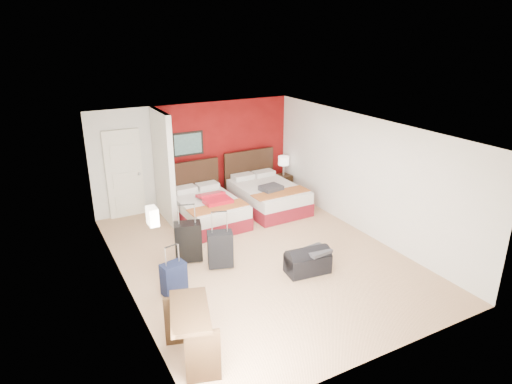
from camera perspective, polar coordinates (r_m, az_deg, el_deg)
ground at (r=8.78m, az=0.37°, el=-8.14°), size 6.50×6.50×0.00m
room_walls at (r=9.00m, az=-11.89°, el=0.88°), size 5.02×6.52×2.50m
red_accent_panel at (r=11.33m, az=-4.14°, el=5.26°), size 3.50×0.04×2.50m
partition_wall at (r=10.19m, az=-11.69°, el=3.16°), size 0.12×1.20×2.50m
entry_door at (r=10.64m, az=-16.40°, el=2.20°), size 0.82×0.06×2.05m
bed_left at (r=10.17m, az=-6.03°, el=-2.40°), size 1.35×1.87×0.55m
bed_right at (r=10.88m, az=1.57°, el=-0.66°), size 1.40×1.96×0.58m
red_suitcase_open at (r=10.00m, az=-5.35°, el=-0.79°), size 0.60×0.82×0.10m
jacket_bundle at (r=10.47m, az=1.93°, el=0.50°), size 0.54×0.46×0.12m
nightstand at (r=11.91m, az=3.48°, el=1.02°), size 0.41×0.41×0.51m
table_lamp at (r=11.75m, az=3.53°, el=3.35°), size 0.38×0.38×0.51m
suitcase_black at (r=8.55m, az=-8.61°, el=-6.41°), size 0.56×0.43×0.74m
suitcase_charcoal at (r=8.29m, az=-4.56°, el=-7.43°), size 0.52×0.41×0.67m
suitcase_navy at (r=7.61m, az=-10.40°, el=-10.95°), size 0.44×0.32×0.55m
duffel_bag at (r=8.20m, az=6.58°, el=-8.89°), size 0.82×0.50×0.40m
jacket_draped at (r=8.14m, az=7.72°, el=-7.38°), size 0.49×0.42×0.06m
desk at (r=6.17m, az=-8.27°, el=-17.63°), size 0.75×1.08×0.81m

